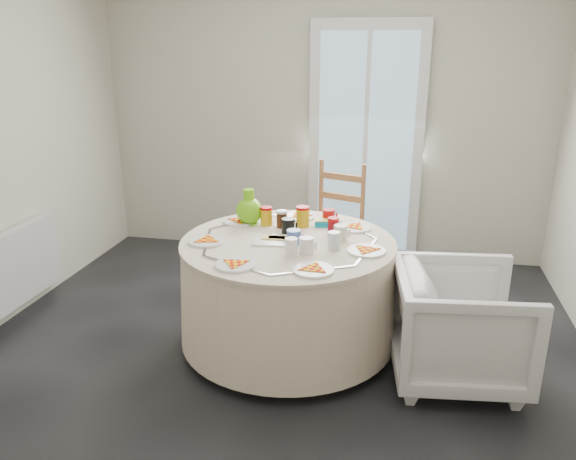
% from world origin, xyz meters
% --- Properties ---
extents(floor, '(4.00, 4.00, 0.00)m').
position_xyz_m(floor, '(0.00, 0.00, 0.00)').
color(floor, black).
rests_on(floor, ground).
extents(wall_back, '(4.00, 0.02, 2.60)m').
position_xyz_m(wall_back, '(0.00, 2.00, 1.30)').
color(wall_back, '#BCB5A3').
rests_on(wall_back, floor).
extents(glass_door, '(1.00, 0.08, 2.10)m').
position_xyz_m(glass_door, '(0.40, 1.95, 1.05)').
color(glass_door, silver).
rests_on(glass_door, floor).
extents(radiator, '(0.07, 1.00, 0.55)m').
position_xyz_m(radiator, '(-1.94, 0.20, 0.38)').
color(radiator, silver).
rests_on(radiator, floor).
extents(table, '(1.39, 1.39, 0.70)m').
position_xyz_m(table, '(0.05, 0.23, 0.38)').
color(table, beige).
rests_on(table, floor).
extents(wooden_chair, '(0.56, 0.55, 1.00)m').
position_xyz_m(wooden_chair, '(0.19, 1.30, 0.47)').
color(wooden_chair, '#A37B48').
rests_on(wooden_chair, floor).
extents(armchair, '(0.77, 0.81, 0.76)m').
position_xyz_m(armchair, '(1.12, 0.04, 0.39)').
color(armchair, silver).
rests_on(armchair, floor).
extents(place_settings, '(1.44, 1.44, 0.02)m').
position_xyz_m(place_settings, '(0.05, 0.23, 0.77)').
color(place_settings, white).
rests_on(place_settings, table).
extents(jar_cluster, '(0.56, 0.32, 0.16)m').
position_xyz_m(jar_cluster, '(0.07, 0.46, 0.82)').
color(jar_cluster, '#95491B').
rests_on(jar_cluster, table).
extents(butter_tub, '(0.13, 0.11, 0.05)m').
position_xyz_m(butter_tub, '(0.23, 0.57, 0.79)').
color(butter_tub, '#0286A8').
rests_on(butter_tub, table).
extents(green_pitcher, '(0.22, 0.22, 0.24)m').
position_xyz_m(green_pitcher, '(-0.28, 0.52, 0.87)').
color(green_pitcher, '#63BA10').
rests_on(green_pitcher, table).
extents(cheese_platter, '(0.34, 0.24, 0.04)m').
position_xyz_m(cheese_platter, '(0.00, 0.21, 0.77)').
color(cheese_platter, white).
rests_on(cheese_platter, table).
extents(mugs_glasses, '(0.80, 0.80, 0.12)m').
position_xyz_m(mugs_glasses, '(0.20, 0.26, 0.81)').
color(mugs_glasses, gray).
rests_on(mugs_glasses, table).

